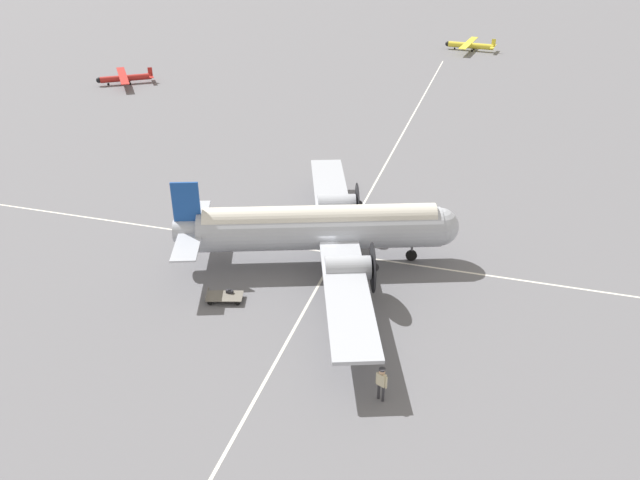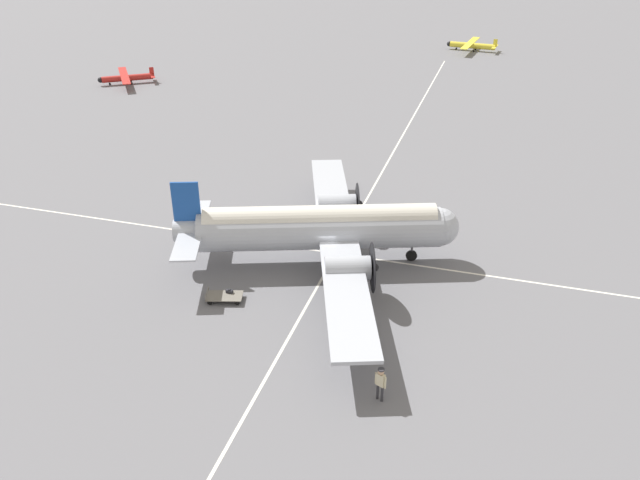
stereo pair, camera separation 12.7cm
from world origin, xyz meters
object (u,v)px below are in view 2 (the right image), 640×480
at_px(airliner_main, 327,227).
at_px(crew_foreground, 381,381).
at_px(suitcase_near_door, 230,294).
at_px(light_aircraft_taxiing, 126,78).
at_px(baggage_cart, 224,296).
at_px(light_aircraft_distant, 471,45).

relative_size(airliner_main, crew_foreground, 13.43).
bearing_deg(suitcase_near_door, airliner_main, 52.19).
xyz_separation_m(suitcase_near_door, light_aircraft_taxiing, (-32.22, 40.73, 0.53)).
height_order(baggage_cart, light_aircraft_taxiing, light_aircraft_taxiing).
height_order(crew_foreground, baggage_cart, crew_foreground).
relative_size(baggage_cart, light_aircraft_taxiing, 0.28).
height_order(crew_foreground, suitcase_near_door, crew_foreground).
bearing_deg(crew_foreground, light_aircraft_distant, 115.84).
bearing_deg(light_aircraft_taxiing, airliner_main, 99.77).
bearing_deg(suitcase_near_door, light_aircraft_taxiing, 128.34).
relative_size(light_aircraft_distant, light_aircraft_taxiing, 1.28).
bearing_deg(crew_foreground, suitcase_near_door, 173.93).
bearing_deg(crew_foreground, airliner_main, 141.28).
bearing_deg(airliner_main, baggage_cart, -146.46).
bearing_deg(airliner_main, suitcase_near_door, -147.20).
relative_size(baggage_cart, light_aircraft_distant, 0.22).
height_order(airliner_main, crew_foreground, airliner_main).
bearing_deg(light_aircraft_taxiing, light_aircraft_distant, -176.24).
bearing_deg(airliner_main, crew_foreground, -82.14).
distance_m(crew_foreground, light_aircraft_distant, 79.56).
bearing_deg(baggage_cart, airliner_main, 37.07).
relative_size(airliner_main, suitcase_near_door, 44.17).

